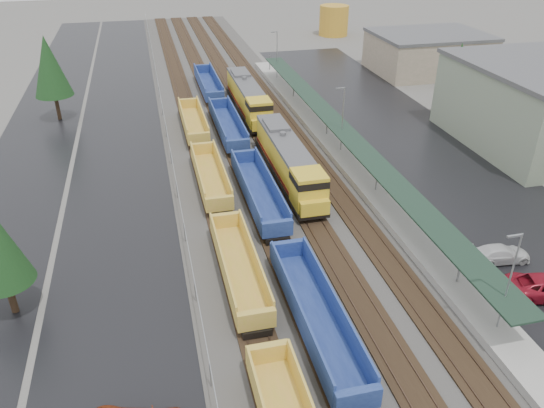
{
  "coord_description": "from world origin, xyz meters",
  "views": [
    {
      "loc": [
        -11.18,
        -2.28,
        24.93
      ],
      "look_at": [
        -1.62,
        37.31,
        2.0
      ],
      "focal_mm": 35.0,
      "sensor_mm": 36.0,
      "label": 1
    }
  ],
  "objects_px": {
    "locomotive_lead": "(289,161)",
    "well_string_yellow": "(262,340)",
    "storage_tank": "(334,20)",
    "parked_car_east_c": "(501,254)",
    "well_string_blue": "(282,243)",
    "locomotive_trail": "(248,98)"
  },
  "relations": [
    {
      "from": "parked_car_east_c",
      "to": "well_string_yellow",
      "type": "bearing_deg",
      "value": 110.7
    },
    {
      "from": "storage_tank",
      "to": "locomotive_lead",
      "type": "bearing_deg",
      "value": -112.91
    },
    {
      "from": "well_string_yellow",
      "to": "well_string_blue",
      "type": "relative_size",
      "value": 0.88
    },
    {
      "from": "well_string_yellow",
      "to": "storage_tank",
      "type": "height_order",
      "value": "storage_tank"
    },
    {
      "from": "well_string_blue",
      "to": "storage_tank",
      "type": "distance_m",
      "value": 85.74
    },
    {
      "from": "well_string_blue",
      "to": "locomotive_trail",
      "type": "bearing_deg",
      "value": 83.21
    },
    {
      "from": "locomotive_lead",
      "to": "storage_tank",
      "type": "bearing_deg",
      "value": 67.09
    },
    {
      "from": "well_string_yellow",
      "to": "parked_car_east_c",
      "type": "height_order",
      "value": "well_string_yellow"
    },
    {
      "from": "locomotive_lead",
      "to": "storage_tank",
      "type": "distance_m",
      "value": 72.57
    },
    {
      "from": "locomotive_trail",
      "to": "locomotive_lead",
      "type": "bearing_deg",
      "value": -90.0
    },
    {
      "from": "locomotive_trail",
      "to": "well_string_yellow",
      "type": "relative_size",
      "value": 0.21
    },
    {
      "from": "locomotive_lead",
      "to": "storage_tank",
      "type": "xyz_separation_m",
      "value": [
        28.25,
        66.84,
        0.81
      ]
    },
    {
      "from": "locomotive_trail",
      "to": "well_string_yellow",
      "type": "bearing_deg",
      "value": -100.31
    },
    {
      "from": "well_string_blue",
      "to": "parked_car_east_c",
      "type": "bearing_deg",
      "value": -16.41
    },
    {
      "from": "well_string_yellow",
      "to": "parked_car_east_c",
      "type": "bearing_deg",
      "value": 14.63
    },
    {
      "from": "well_string_yellow",
      "to": "storage_tank",
      "type": "relative_size",
      "value": 14.73
    },
    {
      "from": "locomotive_lead",
      "to": "well_string_yellow",
      "type": "relative_size",
      "value": 0.21
    },
    {
      "from": "locomotive_trail",
      "to": "well_string_blue",
      "type": "distance_m",
      "value": 33.84
    },
    {
      "from": "well_string_yellow",
      "to": "parked_car_east_c",
      "type": "relative_size",
      "value": 19.6
    },
    {
      "from": "locomotive_lead",
      "to": "well_string_blue",
      "type": "distance_m",
      "value": 13.25
    },
    {
      "from": "well_string_yellow",
      "to": "storage_tank",
      "type": "bearing_deg",
      "value": 68.02
    },
    {
      "from": "locomotive_trail",
      "to": "well_string_blue",
      "type": "relative_size",
      "value": 0.18
    }
  ]
}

